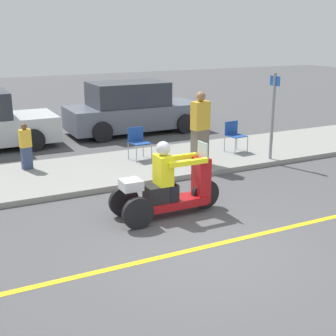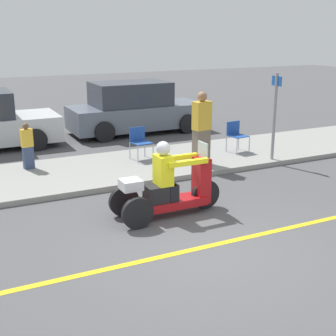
% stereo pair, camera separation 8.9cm
% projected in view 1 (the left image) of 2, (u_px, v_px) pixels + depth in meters
% --- Properties ---
extents(ground_plane, '(60.00, 60.00, 0.00)m').
position_uv_depth(ground_plane, '(203.00, 247.00, 7.46)').
color(ground_plane, '#4C4C4F').
extents(lane_stripe, '(24.00, 0.12, 0.01)m').
position_uv_depth(lane_stripe, '(209.00, 246.00, 7.51)').
color(lane_stripe, gold).
rests_on(lane_stripe, ground).
extents(sidewalk_strip, '(28.00, 2.80, 0.12)m').
position_uv_depth(sidewalk_strip, '(107.00, 170.00, 11.39)').
color(sidewalk_strip, gray).
rests_on(sidewalk_strip, ground).
extents(motorcycle_trike, '(2.13, 0.76, 1.43)m').
position_uv_depth(motorcycle_trike, '(168.00, 189.00, 8.63)').
color(motorcycle_trike, black).
rests_on(motorcycle_trike, ground).
extents(spectator_by_tree, '(0.46, 0.32, 1.80)m').
position_uv_depth(spectator_by_tree, '(200.00, 130.00, 11.42)').
color(spectator_by_tree, '#726656').
rests_on(spectator_by_tree, sidewalk_strip).
extents(spectator_far_back, '(0.28, 0.20, 1.11)m').
position_uv_depth(spectator_far_back, '(26.00, 147.00, 11.10)').
color(spectator_far_back, '#38476B').
rests_on(spectator_far_back, sidewalk_strip).
extents(folding_chair_set_back, '(0.51, 0.51, 0.82)m').
position_uv_depth(folding_chair_set_back, '(234.00, 133.00, 12.74)').
color(folding_chair_set_back, '#A5A8AD').
rests_on(folding_chair_set_back, sidewalk_strip).
extents(folding_chair_curbside, '(0.50, 0.50, 0.82)m').
position_uv_depth(folding_chair_curbside, '(138.00, 140.00, 11.97)').
color(folding_chair_curbside, '#A5A8AD').
rests_on(folding_chair_curbside, sidewalk_strip).
extents(parked_car_lot_far, '(4.48, 2.01, 1.69)m').
position_uv_depth(parked_car_lot_far, '(132.00, 109.00, 15.58)').
color(parked_car_lot_far, slate).
rests_on(parked_car_lot_far, ground).
extents(street_sign, '(0.08, 0.36, 2.20)m').
position_uv_depth(street_sign, '(273.00, 113.00, 11.79)').
color(street_sign, gray).
rests_on(street_sign, sidewalk_strip).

